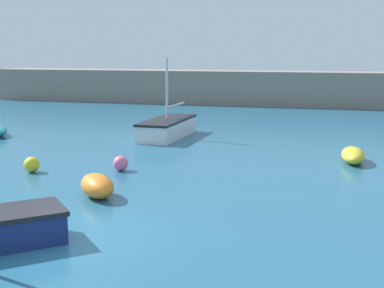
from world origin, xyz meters
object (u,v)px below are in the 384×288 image
(fishing_dinghy_green, at_px, (353,155))
(mooring_buoy_yellow, at_px, (32,165))
(sailboat_twin_hulled, at_px, (167,128))
(mooring_buoy_pink, at_px, (121,163))
(dinghy_near_pier, at_px, (97,186))

(fishing_dinghy_green, relative_size, mooring_buoy_yellow, 3.91)
(sailboat_twin_hulled, distance_m, fishing_dinghy_green, 10.27)
(mooring_buoy_pink, bearing_deg, fishing_dinghy_green, 24.34)
(sailboat_twin_hulled, xyz_separation_m, mooring_buoy_pink, (0.70, -8.13, -0.21))
(mooring_buoy_pink, distance_m, mooring_buoy_yellow, 3.36)
(mooring_buoy_pink, bearing_deg, dinghy_near_pier, -78.77)
(fishing_dinghy_green, bearing_deg, mooring_buoy_pink, -68.28)
(fishing_dinghy_green, distance_m, mooring_buoy_yellow, 12.86)
(sailboat_twin_hulled, height_order, mooring_buoy_yellow, sailboat_twin_hulled)
(sailboat_twin_hulled, xyz_separation_m, mooring_buoy_yellow, (-2.47, -9.23, -0.21))
(sailboat_twin_hulled, height_order, dinghy_near_pier, sailboat_twin_hulled)
(sailboat_twin_hulled, distance_m, mooring_buoy_yellow, 9.55)
(dinghy_near_pier, bearing_deg, mooring_buoy_yellow, -163.80)
(mooring_buoy_pink, height_order, mooring_buoy_yellow, mooring_buoy_yellow)
(sailboat_twin_hulled, distance_m, mooring_buoy_pink, 8.16)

